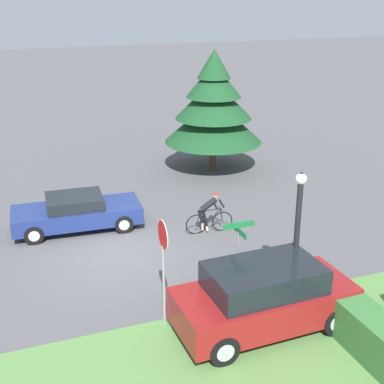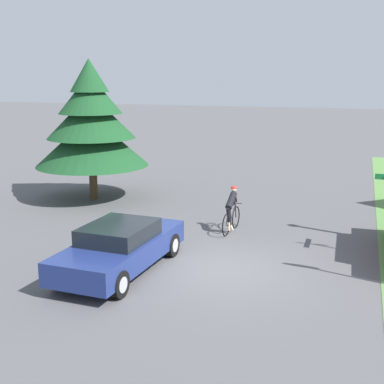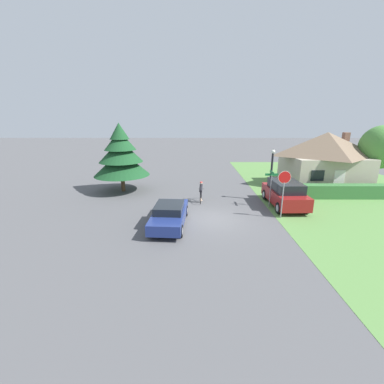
# 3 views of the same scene
# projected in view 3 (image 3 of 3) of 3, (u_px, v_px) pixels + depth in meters

# --- Properties ---
(ground_plane) EXTENTS (140.00, 140.00, 0.00)m
(ground_plane) POSITION_uv_depth(u_px,v_px,m) (212.00, 219.00, 16.23)
(ground_plane) COLOR #515154
(grass_verge_right) EXTENTS (16.00, 36.00, 0.01)m
(grass_verge_right) POSITION_uv_depth(u_px,v_px,m) (363.00, 200.00, 20.01)
(grass_verge_right) COLOR #568442
(grass_verge_right) RESTS_ON ground
(cottage_house) EXTENTS (7.40, 5.89, 4.95)m
(cottage_house) POSITION_uv_depth(u_px,v_px,m) (325.00, 159.00, 23.65)
(cottage_house) COLOR #B2A893
(cottage_house) RESTS_ON ground
(hedge_row) EXTENTS (9.21, 0.90, 1.10)m
(hedge_row) POSITION_uv_depth(u_px,v_px,m) (336.00, 191.00, 20.39)
(hedge_row) COLOR #387038
(hedge_row) RESTS_ON ground
(sedan_left_lane) EXTENTS (2.10, 4.75, 1.33)m
(sedan_left_lane) POSITION_uv_depth(u_px,v_px,m) (170.00, 215.00, 15.17)
(sedan_left_lane) COLOR navy
(sedan_left_lane) RESTS_ON ground
(cyclist) EXTENTS (0.44, 1.78, 1.54)m
(cyclist) POSITION_uv_depth(u_px,v_px,m) (201.00, 192.00, 19.44)
(cyclist) COLOR black
(cyclist) RESTS_ON ground
(parked_suv_right) EXTENTS (2.17, 4.70, 1.85)m
(parked_suv_right) POSITION_uv_depth(u_px,v_px,m) (285.00, 194.00, 18.45)
(parked_suv_right) COLOR maroon
(parked_suv_right) RESTS_ON ground
(stop_sign) EXTENTS (0.79, 0.07, 3.07)m
(stop_sign) POSITION_uv_depth(u_px,v_px,m) (284.00, 185.00, 15.81)
(stop_sign) COLOR gray
(stop_sign) RESTS_ON ground
(street_lamp) EXTENTS (0.31, 0.31, 4.00)m
(street_lamp) POSITION_uv_depth(u_px,v_px,m) (271.00, 171.00, 19.30)
(street_lamp) COLOR black
(street_lamp) RESTS_ON ground
(street_name_sign) EXTENTS (0.90, 0.90, 2.62)m
(street_name_sign) POSITION_uv_depth(u_px,v_px,m) (271.00, 182.00, 17.99)
(street_name_sign) COLOR gray
(street_name_sign) RESTS_ON ground
(conifer_tall_near) EXTENTS (4.69, 4.69, 5.81)m
(conifer_tall_near) POSITION_uv_depth(u_px,v_px,m) (121.00, 155.00, 21.66)
(conifer_tall_near) COLOR #4C3823
(conifer_tall_near) RESTS_ON ground
(deciduous_tree_right) EXTENTS (3.61, 3.61, 5.59)m
(deciduous_tree_right) POSITION_uv_depth(u_px,v_px,m) (381.00, 147.00, 22.61)
(deciduous_tree_right) COLOR #4C3823
(deciduous_tree_right) RESTS_ON ground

